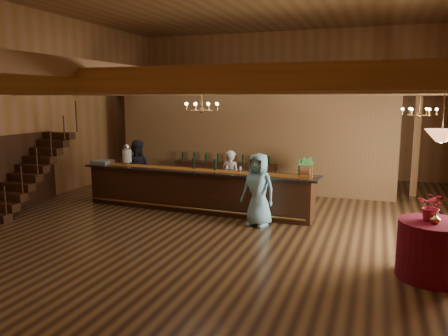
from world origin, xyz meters
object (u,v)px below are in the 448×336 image
(tasting_bar, at_px, (196,190))
(backbar_shelf, at_px, (224,177))
(pendant_lamp, at_px, (442,135))
(round_table, at_px, (432,250))
(staff_second, at_px, (137,170))
(guest, at_px, (258,190))
(bartender, at_px, (231,178))
(chandelier_right, at_px, (419,111))
(floor_plant, at_px, (301,178))
(beverage_dispenser, at_px, (127,155))
(chandelier_left, at_px, (202,106))
(raffle_drum, at_px, (305,171))

(tasting_bar, height_order, backbar_shelf, tasting_bar)
(tasting_bar, relative_size, backbar_shelf, 2.00)
(backbar_shelf, height_order, pendant_lamp, pendant_lamp)
(round_table, relative_size, staff_second, 0.64)
(round_table, distance_m, guest, 4.08)
(backbar_shelf, height_order, bartender, bartender)
(chandelier_right, distance_m, guest, 4.37)
(bartender, distance_m, floor_plant, 2.15)
(beverage_dispenser, height_order, floor_plant, beverage_dispenser)
(round_table, bearing_deg, guest, 150.69)
(beverage_dispenser, distance_m, pendant_lamp, 8.28)
(backbar_shelf, height_order, guest, guest)
(chandelier_left, bearing_deg, raffle_drum, 23.66)
(guest, bearing_deg, pendant_lamp, -14.64)
(chandelier_left, distance_m, floor_plant, 4.27)
(round_table, relative_size, guest, 0.65)
(tasting_bar, distance_m, pendant_lamp, 6.43)
(raffle_drum, relative_size, round_table, 0.30)
(raffle_drum, bearing_deg, bartender, 155.35)
(guest, bearing_deg, backbar_shelf, 135.73)
(beverage_dispenser, xyz_separation_m, chandelier_left, (2.87, -1.33, 1.42))
(chandelier_left, bearing_deg, backbar_shelf, 101.74)
(floor_plant, bearing_deg, round_table, -58.12)
(bartender, xyz_separation_m, floor_plant, (1.76, 1.23, -0.12))
(pendant_lamp, bearing_deg, tasting_bar, 153.05)
(beverage_dispenser, distance_m, bartender, 3.04)
(pendant_lamp, xyz_separation_m, staff_second, (-7.65, 3.42, -1.52))
(chandelier_left, bearing_deg, staff_second, 147.60)
(bartender, relative_size, staff_second, 0.88)
(backbar_shelf, xyz_separation_m, round_table, (5.59, -5.39, 0.02))
(beverage_dispenser, distance_m, floor_plant, 5.08)
(chandelier_left, bearing_deg, chandelier_right, 25.54)
(chandelier_left, relative_size, pendant_lamp, 0.89)
(chandelier_right, height_order, staff_second, chandelier_right)
(backbar_shelf, xyz_separation_m, chandelier_left, (0.78, -3.77, 2.34))
(tasting_bar, distance_m, guest, 2.13)
(tasting_bar, relative_size, bartender, 4.25)
(raffle_drum, distance_m, pendant_lamp, 3.82)
(tasting_bar, xyz_separation_m, backbar_shelf, (-0.10, 2.59, -0.09))
(beverage_dispenser, bearing_deg, pendant_lamp, -21.02)
(backbar_shelf, distance_m, floor_plant, 2.64)
(chandelier_left, xyz_separation_m, staff_second, (-2.84, 1.81, -1.92))
(tasting_bar, bearing_deg, guest, -19.73)
(chandelier_right, distance_m, bartender, 5.10)
(chandelier_right, relative_size, guest, 0.46)
(staff_second, bearing_deg, round_table, 143.25)
(pendant_lamp, distance_m, bartender, 6.21)
(raffle_drum, xyz_separation_m, pendant_lamp, (2.55, -2.61, 1.12))
(round_table, height_order, floor_plant, floor_plant)
(pendant_lamp, height_order, floor_plant, pendant_lamp)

